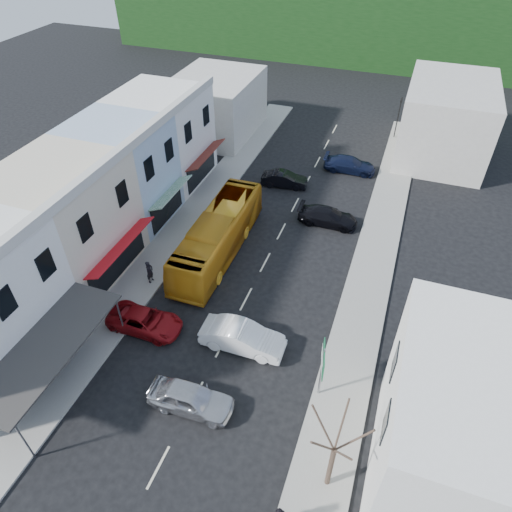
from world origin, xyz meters
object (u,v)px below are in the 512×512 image
at_px(street_tree, 334,450).
at_px(traffic_signal, 398,118).
at_px(car_white, 243,339).
at_px(car_red, 145,321).
at_px(direction_sign, 321,373).
at_px(pedestrian_left, 150,272).
at_px(bus, 218,236).
at_px(car_silver, 191,399).

bearing_deg(street_tree, traffic_signal, 92.07).
xyz_separation_m(car_white, car_red, (-6.23, -0.68, 0.00)).
bearing_deg(street_tree, car_white, 136.71).
bearing_deg(car_red, direction_sign, -95.30).
height_order(car_red, pedestrian_left, pedestrian_left).
xyz_separation_m(bus, pedestrian_left, (-3.15, -4.63, -0.55)).
bearing_deg(car_white, street_tree, -134.61).
height_order(car_silver, direction_sign, direction_sign).
bearing_deg(pedestrian_left, street_tree, -119.64).
xyz_separation_m(car_white, direction_sign, (5.07, -1.68, 1.24)).
bearing_deg(car_white, traffic_signal, -10.69).
distance_m(bus, car_silver, 13.00).
bearing_deg(car_white, pedestrian_left, 67.56).
relative_size(car_white, car_red, 0.96).
height_order(bus, pedestrian_left, bus).
height_order(car_red, traffic_signal, traffic_signal).
xyz_separation_m(car_red, direction_sign, (11.30, -1.00, 1.24)).
height_order(car_white, car_red, same).
bearing_deg(traffic_signal, direction_sign, 104.63).
height_order(car_silver, street_tree, street_tree).
bearing_deg(traffic_signal, pedestrian_left, 80.10).
bearing_deg(street_tree, bus, 129.41).
relative_size(car_silver, car_white, 1.00).
bearing_deg(traffic_signal, car_white, 95.54).
height_order(car_white, traffic_signal, traffic_signal).
bearing_deg(pedestrian_left, bus, -31.32).
height_order(car_silver, traffic_signal, traffic_signal).
relative_size(bus, car_white, 2.64).
xyz_separation_m(car_silver, traffic_signal, (6.34, 36.40, 1.53)).
xyz_separation_m(car_white, traffic_signal, (5.23, 31.70, 1.53)).
bearing_deg(direction_sign, car_red, 162.40).
bearing_deg(direction_sign, pedestrian_left, 147.40).
distance_m(car_silver, street_tree, 8.25).
bearing_deg(bus, traffic_signal, 66.58).
bearing_deg(car_silver, street_tree, -103.27).
distance_m(car_silver, car_red, 6.50).
relative_size(car_silver, traffic_signal, 0.99).
relative_size(bus, traffic_signal, 2.60).
distance_m(car_white, pedestrian_left, 8.58).
xyz_separation_m(car_red, street_tree, (12.83, -5.53, 2.52)).
relative_size(bus, street_tree, 1.80).
bearing_deg(street_tree, direction_sign, 108.60).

